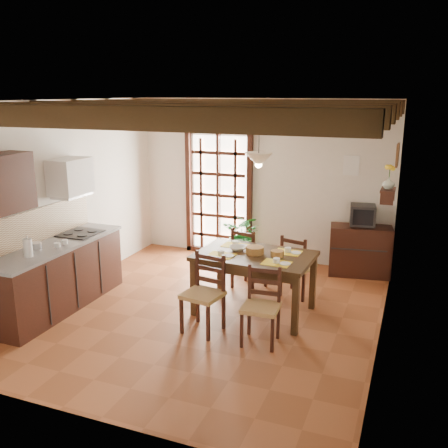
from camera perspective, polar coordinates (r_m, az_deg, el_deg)
The scene contains 25 objects.
ground_plane at distance 6.90m, azimuth -2.01°, elevation -9.99°, with size 5.00×5.00×0.00m, color brown.
room_shell at distance 6.36m, azimuth -2.16°, elevation 5.03°, with size 4.52×5.02×2.81m.
ceiling_beams at distance 6.27m, azimuth -2.23°, elevation 12.93°, with size 4.50×4.34×0.20m.
french_door at distance 9.00m, azimuth -0.62°, elevation 3.81°, with size 1.26×0.11×2.32m.
kitchen_counter at distance 7.22m, azimuth -18.48°, elevation -5.58°, with size 0.64×2.25×1.38m.
upper_cabinet at distance 6.46m, azimuth -24.22°, elevation 4.19°, with size 0.35×0.80×0.70m, color black.
range_hood at distance 7.38m, azimuth -17.15°, elevation 5.11°, with size 0.38×0.60×0.54m.
counter_items at distance 7.14m, azimuth -18.34°, elevation -1.69°, with size 0.50×1.43×0.25m.
dining_table at distance 6.65m, azimuth 3.52°, elevation -4.30°, with size 1.57×1.05×0.83m.
chair_near_left at distance 6.28m, azimuth -2.37°, elevation -9.54°, with size 0.51×0.50×0.98m.
chair_near_right at distance 6.02m, azimuth 4.22°, elevation -10.91°, with size 0.45×0.43×0.92m.
chair_far_left at distance 7.61m, azimuth 2.83°, elevation -5.15°, with size 0.54×0.53×0.95m.
chair_far_right at distance 7.39m, azimuth 8.37°, elevation -5.99°, with size 0.52×0.50×0.93m.
table_setting at distance 6.59m, azimuth 3.55°, elevation -2.54°, with size 1.11×0.74×0.10m.
table_bowl at distance 6.75m, azimuth 1.54°, elevation -2.79°, with size 0.22×0.22×0.05m, color white.
sideboard at distance 8.38m, azimuth 15.28°, elevation -2.97°, with size 0.96×0.43×0.82m, color black.
crt_tv at distance 8.22m, azimuth 15.56°, elevation 1.00°, with size 0.43×0.41×0.33m.
fuse_box at distance 8.37m, azimuth 14.34°, elevation 6.50°, with size 0.25×0.03×0.32m, color white.
plant_pot at distance 8.60m, azimuth 2.30°, elevation -4.08°, with size 0.34×0.34×0.21m, color maroon.
potted_plant at distance 8.46m, azimuth 2.33°, elevation -1.14°, with size 1.75×1.50×1.95m, color #144C19.
wall_shelf at distance 7.49m, azimuth 18.22°, elevation 3.42°, with size 0.20×0.42×0.20m.
shelf_vase at distance 7.46m, azimuth 18.30°, elevation 4.46°, with size 0.15×0.15×0.15m, color #B2BFB2.
shelf_flowers at distance 7.43m, azimuth 18.43°, elevation 6.04°, with size 0.14×0.14×0.36m.
framed_picture at distance 7.40m, azimuth 19.20°, elevation 7.45°, with size 0.03×0.32×0.32m.
pendant_lamp at distance 6.43m, azimuth 3.98°, elevation 7.49°, with size 0.36×0.36×0.84m.
Camera 1 is at (2.49, -5.75, 2.90)m, focal length 40.00 mm.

